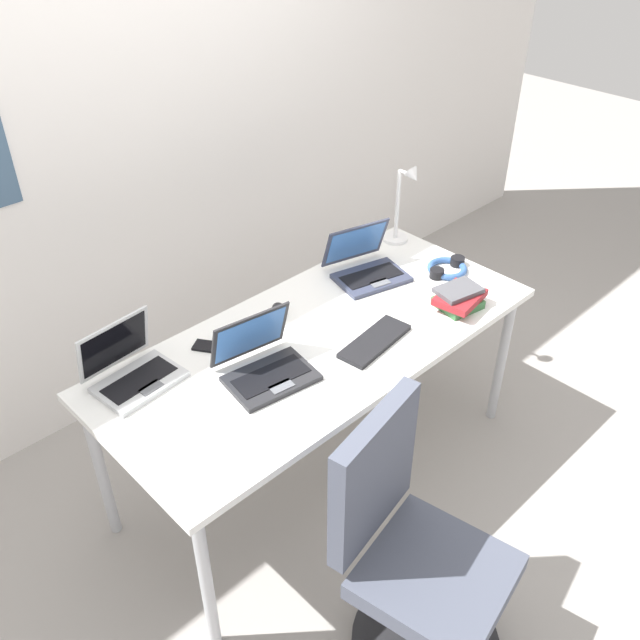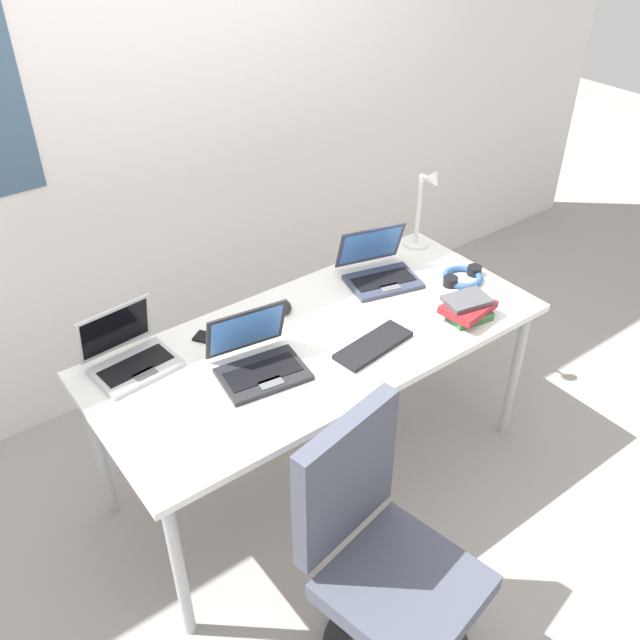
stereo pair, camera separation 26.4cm
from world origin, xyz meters
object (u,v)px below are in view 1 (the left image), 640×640
at_px(headphones, 447,268).
at_px(book_stack, 459,298).
at_px(external_keyboard, 375,341).
at_px(computer_mouse, 279,310).
at_px(office_chair, 413,567).
at_px(laptop_back_right, 132,370).
at_px(laptop_far_corner, 366,267).
at_px(laptop_center, 265,365).
at_px(cell_phone, 211,347).
at_px(desk_lamp, 403,205).

bearing_deg(headphones, book_stack, -133.28).
bearing_deg(external_keyboard, computer_mouse, 100.46).
height_order(external_keyboard, computer_mouse, computer_mouse).
relative_size(external_keyboard, office_chair, 0.34).
height_order(laptop_back_right, computer_mouse, laptop_back_right).
bearing_deg(headphones, laptop_back_right, 167.21).
relative_size(laptop_far_corner, headphones, 1.71).
relative_size(laptop_center, laptop_back_right, 1.08).
xyz_separation_m(computer_mouse, cell_phone, (-0.34, 0.00, -0.01)).
distance_m(laptop_center, book_stack, 0.89).
bearing_deg(cell_phone, book_stack, -61.30).
height_order(desk_lamp, headphones, desk_lamp).
xyz_separation_m(headphones, book_stack, (-0.19, -0.20, 0.03)).
relative_size(laptop_back_right, office_chair, 0.33).
xyz_separation_m(computer_mouse, headphones, (0.76, -0.27, -0.00)).
bearing_deg(laptop_back_right, headphones, -12.79).
bearing_deg(office_chair, book_stack, 31.17).
bearing_deg(desk_lamp, office_chair, -136.87).
bearing_deg(cell_phone, laptop_far_corner, -36.89).
height_order(cell_phone, office_chair, office_chair).
bearing_deg(laptop_center, office_chair, -92.21).
relative_size(laptop_center, headphones, 1.62).
xyz_separation_m(desk_lamp, office_chair, (-1.13, -1.06, -0.54)).
xyz_separation_m(laptop_back_right, computer_mouse, (0.66, -0.05, -0.03)).
height_order(desk_lamp, laptop_center, desk_lamp).
relative_size(cell_phone, book_stack, 0.59).
xyz_separation_m(laptop_back_right, office_chair, (0.33, -1.06, -0.39)).
relative_size(external_keyboard, computer_mouse, 3.44).
height_order(desk_lamp, laptop_far_corner, desk_lamp).
bearing_deg(laptop_far_corner, office_chair, -129.30).
distance_m(desk_lamp, external_keyboard, 0.84).
bearing_deg(laptop_far_corner, cell_phone, 176.33).
distance_m(computer_mouse, headphones, 0.81).
distance_m(laptop_far_corner, cell_phone, 0.81).
bearing_deg(laptop_back_right, cell_phone, -7.59).
height_order(external_keyboard, headphones, headphones).
distance_m(computer_mouse, cell_phone, 0.34).
bearing_deg(headphones, office_chair, -145.53).
bearing_deg(headphones, laptop_far_corner, 141.75).
xyz_separation_m(computer_mouse, office_chair, (-0.32, -1.02, -0.36)).
height_order(laptop_back_right, external_keyboard, laptop_back_right).
bearing_deg(laptop_center, external_keyboard, -19.53).
relative_size(laptop_back_right, headphones, 1.49).
distance_m(external_keyboard, cell_phone, 0.63).
xyz_separation_m(desk_lamp, external_keyboard, (-0.68, -0.45, -0.19)).
height_order(desk_lamp, external_keyboard, desk_lamp).
distance_m(laptop_far_corner, office_chair, 1.31).
xyz_separation_m(laptop_far_corner, external_keyboard, (-0.34, -0.36, -0.03)).
bearing_deg(laptop_back_right, desk_lamp, -0.12).
height_order(book_stack, office_chair, office_chair).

